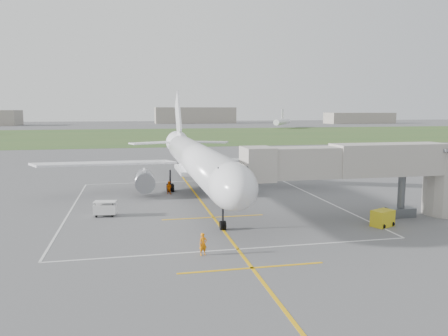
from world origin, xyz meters
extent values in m
plane|color=#4E4E51|center=(0.00, 0.00, 0.00)|extent=(700.00, 700.00, 0.00)
cube|color=#345826|center=(0.00, 130.00, 0.01)|extent=(700.00, 120.00, 0.02)
cube|color=#ECAC0D|center=(0.00, -5.00, 0.01)|extent=(0.25, 60.00, 0.01)
cube|color=#ECAC0D|center=(0.00, -24.00, 0.01)|extent=(10.00, 0.25, 0.01)
cube|color=#ECAC0D|center=(0.00, -10.00, 0.01)|extent=(10.00, 0.25, 0.01)
cube|color=silver|center=(0.00, 12.00, 0.01)|extent=(28.00, 0.20, 0.01)
cube|color=silver|center=(0.00, -20.00, 0.01)|extent=(28.00, 0.20, 0.01)
cube|color=silver|center=(-14.00, -4.00, 0.01)|extent=(0.20, 32.00, 0.01)
cube|color=silver|center=(14.00, -4.00, 0.01)|extent=(0.20, 32.00, 0.01)
cylinder|color=white|center=(0.00, 0.00, 4.50)|extent=(3.80, 36.00, 3.80)
ellipsoid|color=white|center=(0.00, -18.00, 4.50)|extent=(3.80, 7.22, 3.80)
cube|color=black|center=(0.00, -18.90, 5.55)|extent=(2.40, 1.60, 0.99)
cone|color=white|center=(0.00, 20.50, 4.90)|extent=(3.80, 6.00, 3.80)
cube|color=white|center=(10.50, 6.00, 3.65)|extent=(17.93, 11.24, 1.23)
cube|color=white|center=(-10.50, 6.00, 3.65)|extent=(17.93, 11.24, 1.23)
cube|color=white|center=(0.00, 3.00, 2.95)|extent=(4.20, 8.00, 0.50)
cube|color=white|center=(0.00, 21.20, 9.20)|extent=(0.30, 7.89, 8.65)
cube|color=white|center=(0.00, 19.00, 6.20)|extent=(0.35, 5.00, 1.20)
cube|color=white|center=(4.20, 20.20, 5.10)|extent=(7.85, 5.03, 0.20)
cube|color=white|center=(-4.20, 20.20, 5.10)|extent=(7.85, 5.03, 0.20)
cylinder|color=gray|center=(6.20, 2.50, 1.90)|extent=(2.30, 4.20, 2.30)
cube|color=white|center=(6.20, 2.20, 2.70)|extent=(0.25, 2.40, 1.20)
cylinder|color=gray|center=(-6.20, 2.50, 1.90)|extent=(2.30, 4.20, 2.30)
cube|color=white|center=(-6.20, 2.20, 2.70)|extent=(0.25, 2.40, 1.20)
cylinder|color=black|center=(0.00, -14.50, 1.30)|extent=(0.18, 0.18, 2.60)
cylinder|color=black|center=(-0.11, -14.50, 0.40)|extent=(0.28, 0.80, 0.80)
cylinder|color=black|center=(0.11, -14.50, 0.40)|extent=(0.28, 0.80, 0.80)
cylinder|color=black|center=(2.90, 4.50, 1.40)|extent=(0.22, 0.22, 2.80)
cylinder|color=black|center=(2.62, 4.15, 0.48)|extent=(0.32, 0.96, 0.96)
cylinder|color=black|center=(3.18, 4.15, 0.48)|extent=(0.32, 0.96, 0.96)
cylinder|color=black|center=(2.62, 4.85, 0.48)|extent=(0.32, 0.96, 0.96)
cylinder|color=black|center=(3.18, 4.85, 0.48)|extent=(0.32, 0.96, 0.96)
cylinder|color=black|center=(-2.90, 4.50, 1.40)|extent=(0.22, 0.22, 2.80)
cylinder|color=black|center=(-3.18, 4.15, 0.48)|extent=(0.32, 0.96, 0.96)
cylinder|color=black|center=(-2.62, 4.15, 0.48)|extent=(0.32, 0.96, 0.96)
cylinder|color=black|center=(-3.18, 4.85, 0.48)|extent=(0.32, 0.96, 0.96)
cylinder|color=black|center=(-2.62, 4.85, 0.48)|extent=(0.32, 0.96, 0.96)
cube|color=#A49D95|center=(7.74, -13.50, 5.60)|extent=(11.09, 2.90, 2.80)
cube|color=#A49D95|center=(16.46, -13.50, 5.70)|extent=(11.09, 3.10, 3.00)
cube|color=#A49D95|center=(3.40, -13.50, 5.60)|extent=(2.60, 3.40, 3.00)
cylinder|color=#53565A|center=(18.00, -13.50, 2.10)|extent=(0.70, 0.70, 4.20)
cube|color=#53565A|center=(18.00, -13.50, 0.45)|extent=(2.60, 1.40, 0.90)
cylinder|color=#A49D95|center=(23.00, -13.50, 3.20)|extent=(4.40, 4.40, 6.40)
cylinder|color=black|center=(17.00, -13.50, 0.35)|extent=(0.70, 0.30, 0.70)
cylinder|color=black|center=(19.00, -13.50, 0.35)|extent=(0.70, 0.30, 0.70)
cube|color=gold|center=(14.29, -16.34, 0.74)|extent=(2.32, 1.97, 1.48)
cylinder|color=black|center=(13.88, -17.12, 0.22)|extent=(0.36, 0.48, 0.43)
cylinder|color=black|center=(15.14, -16.56, 0.22)|extent=(0.36, 0.48, 0.43)
cube|color=silver|center=(-10.31, -7.32, 0.73)|extent=(2.31, 1.59, 0.94)
cube|color=silver|center=(-10.31, -7.32, 1.46)|extent=(2.31, 1.59, 0.07)
cylinder|color=black|center=(-11.23, -7.70, 0.90)|extent=(0.07, 0.07, 1.11)
cylinder|color=black|center=(-9.54, -7.95, 0.90)|extent=(0.07, 0.07, 1.11)
cylinder|color=black|center=(-11.08, -6.68, 0.90)|extent=(0.07, 0.07, 1.11)
cylinder|color=black|center=(-9.39, -6.94, 0.90)|extent=(0.07, 0.07, 1.11)
cylinder|color=black|center=(-11.14, -7.67, 0.17)|extent=(0.20, 0.36, 0.34)
cylinder|color=black|center=(-9.62, -7.90, 0.17)|extent=(0.20, 0.36, 0.34)
cylinder|color=black|center=(-11.00, -6.74, 0.17)|extent=(0.20, 0.36, 0.34)
cylinder|color=black|center=(-9.48, -6.97, 0.17)|extent=(0.20, 0.36, 0.34)
imported|color=orange|center=(-2.76, -20.77, 0.82)|extent=(0.68, 0.54, 1.64)
imported|color=#DC5906|center=(-3.24, 2.77, 0.81)|extent=(0.99, 0.92, 1.62)
cube|color=gray|center=(40.00, 280.00, 6.00)|extent=(60.00, 20.00, 12.00)
cube|color=gray|center=(160.00, 250.00, 4.00)|extent=(50.00, 18.00, 8.00)
cylinder|color=white|center=(76.32, 185.46, 3.50)|extent=(19.37, 29.00, 3.20)
cube|color=white|center=(76.32, 185.46, 8.00)|extent=(2.34, 3.57, 5.50)
camera|label=1|loc=(-7.58, -50.76, 10.43)|focal=35.00mm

